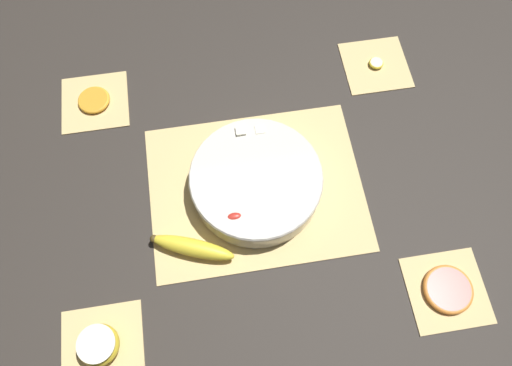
{
  "coord_description": "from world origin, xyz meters",
  "views": [
    {
      "loc": [
        0.07,
        0.45,
        1.03
      ],
      "look_at": [
        0.0,
        0.0,
        0.03
      ],
      "focal_mm": 35.0,
      "sensor_mm": 36.0,
      "label": 1
    }
  ],
  "objects_px": {
    "whole_banana": "(192,247)",
    "apple_half": "(99,345)",
    "fruit_salad_bowl": "(256,181)",
    "banana_coin_single": "(376,63)",
    "orange_slice_whole": "(94,100)",
    "grapefruit_slice": "(448,289)"
  },
  "relations": [
    {
      "from": "whole_banana",
      "to": "apple_half",
      "type": "relative_size",
      "value": 2.25
    },
    {
      "from": "fruit_salad_bowl",
      "to": "banana_coin_single",
      "type": "height_order",
      "value": "fruit_salad_bowl"
    },
    {
      "from": "orange_slice_whole",
      "to": "grapefruit_slice",
      "type": "distance_m",
      "value": 0.91
    },
    {
      "from": "apple_half",
      "to": "grapefruit_slice",
      "type": "distance_m",
      "value": 0.71
    },
    {
      "from": "whole_banana",
      "to": "orange_slice_whole",
      "type": "bearing_deg",
      "value": -64.33
    },
    {
      "from": "banana_coin_single",
      "to": "grapefruit_slice",
      "type": "relative_size",
      "value": 0.35
    },
    {
      "from": "orange_slice_whole",
      "to": "banana_coin_single",
      "type": "bearing_deg",
      "value": 180.0
    },
    {
      "from": "apple_half",
      "to": "whole_banana",
      "type": "bearing_deg",
      "value": -139.83
    },
    {
      "from": "whole_banana",
      "to": "orange_slice_whole",
      "type": "distance_m",
      "value": 0.46
    },
    {
      "from": "fruit_salad_bowl",
      "to": "whole_banana",
      "type": "relative_size",
      "value": 1.61
    },
    {
      "from": "fruit_salad_bowl",
      "to": "whole_banana",
      "type": "distance_m",
      "value": 0.2
    },
    {
      "from": "apple_half",
      "to": "banana_coin_single",
      "type": "height_order",
      "value": "apple_half"
    },
    {
      "from": "grapefruit_slice",
      "to": "whole_banana",
      "type": "bearing_deg",
      "value": -18.19
    },
    {
      "from": "whole_banana",
      "to": "apple_half",
      "type": "bearing_deg",
      "value": 40.17
    },
    {
      "from": "fruit_salad_bowl",
      "to": "grapefruit_slice",
      "type": "xyz_separation_m",
      "value": [
        -0.35,
        0.29,
        -0.03
      ]
    },
    {
      "from": "fruit_salad_bowl",
      "to": "banana_coin_single",
      "type": "bearing_deg",
      "value": -140.64
    },
    {
      "from": "whole_banana",
      "to": "banana_coin_single",
      "type": "xyz_separation_m",
      "value": [
        -0.51,
        -0.41,
        -0.01
      ]
    },
    {
      "from": "banana_coin_single",
      "to": "grapefruit_slice",
      "type": "height_order",
      "value": "grapefruit_slice"
    },
    {
      "from": "apple_half",
      "to": "banana_coin_single",
      "type": "xyz_separation_m",
      "value": [
        -0.71,
        -0.58,
        -0.02
      ]
    },
    {
      "from": "orange_slice_whole",
      "to": "grapefruit_slice",
      "type": "relative_size",
      "value": 0.75
    },
    {
      "from": "apple_half",
      "to": "banana_coin_single",
      "type": "relative_size",
      "value": 2.21
    },
    {
      "from": "whole_banana",
      "to": "orange_slice_whole",
      "type": "height_order",
      "value": "whole_banana"
    }
  ]
}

